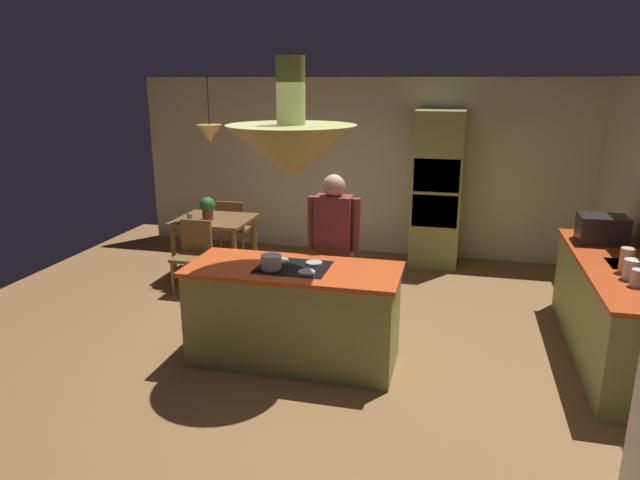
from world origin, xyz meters
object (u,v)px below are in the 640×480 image
Objects in this scene: kitchen_island at (294,314)px; canister_flour at (638,278)px; person_at_island at (333,244)px; chair_facing_island at (193,251)px; chair_by_back_wall at (234,225)px; oven_tower at (437,189)px; potted_plant_on_table at (207,207)px; canister_tea at (627,260)px; cup_on_table at (190,218)px; dining_table at (215,227)px; canister_sugar at (632,269)px; microwave_on_counter at (602,229)px; cooking_pot_on_cooktop at (271,262)px.

kitchen_island is 13.45× the size of canister_flour.
person_at_island is 11.51× the size of canister_flour.
chair_facing_island is 1.29m from chair_by_back_wall.
oven_tower is 7.08× the size of potted_plant_on_table.
canister_tea is (4.59, -1.45, 0.09)m from potted_plant_on_table.
person_at_island reaches higher than canister_flour.
chair_facing_island is 0.58m from cup_on_table.
chair_by_back_wall reaches higher than dining_table.
canister_flour is 0.65× the size of canister_tea.
person_at_island reaches higher than canister_sugar.
canister_tea is 0.97m from microwave_on_counter.
person_at_island reaches higher than cooking_pot_on_cooktop.
dining_table is 4.42× the size of canister_tea.
canister_flour is at bearing -19.47° from cup_on_table.
canister_flour reaches higher than chair_by_back_wall.
microwave_on_counter is at bearing 28.85° from cooking_pot_on_cooktop.
dining_table is at bearing 90.00° from chair_facing_island.
chair_facing_island is 2.26m from cooking_pot_on_cooktop.
microwave_on_counter reaches higher than cup_on_table.
canister_sugar is at bearing -17.53° from cup_on_table.
canister_sugar is at bearing 152.47° from chair_by_back_wall.
person_at_island is at bearing -29.25° from cup_on_table.
cup_on_table is 5.08m from canister_flour.
canister_tea is (4.54, -2.19, 0.51)m from chair_by_back_wall.
microwave_on_counter is (0.00, 1.32, 0.07)m from canister_flour.
chair_facing_island is at bearing -147.45° from oven_tower.
canister_sugar is 0.37× the size of microwave_on_counter.
oven_tower is at bearing 24.00° from cup_on_table.
person_at_island is 1.89× the size of chair_facing_island.
potted_plant_on_table is 2.66m from cooking_pot_on_cooktop.
kitchen_island is at bearing 39.09° from cooking_pot_on_cooktop.
chair_by_back_wall is at bearing 86.48° from potted_plant_on_table.
cup_on_table is 0.20× the size of microwave_on_counter.
dining_table is at bearing 159.23° from canister_sugar.
cup_on_table is at bearing -148.34° from potted_plant_on_table.
cooking_pot_on_cooktop is at bearing -173.77° from canister_flour.
microwave_on_counter is at bearing -4.38° from cup_on_table.
chair_by_back_wall is at bearing -169.89° from oven_tower.
person_at_island is 9.61× the size of canister_sugar.
oven_tower reaches higher than canister_tea.
chair_facing_island reaches higher than cup_on_table.
canister_flour is (2.84, 0.20, 0.52)m from kitchen_island.
kitchen_island is 3.48m from oven_tower.
cooking_pot_on_cooktop is (1.54, -1.59, 0.48)m from chair_facing_island.
chair_by_back_wall is (0.00, 1.29, 0.00)m from chair_facing_island.
canister_flour is (4.78, -1.69, 0.17)m from cup_on_table.
chair_facing_island is (-2.80, -1.79, -0.56)m from oven_tower.
person_at_island is at bearing 72.14° from kitchen_island.
oven_tower is 3.10m from potted_plant_on_table.
kitchen_island is 2.73m from cup_on_table.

